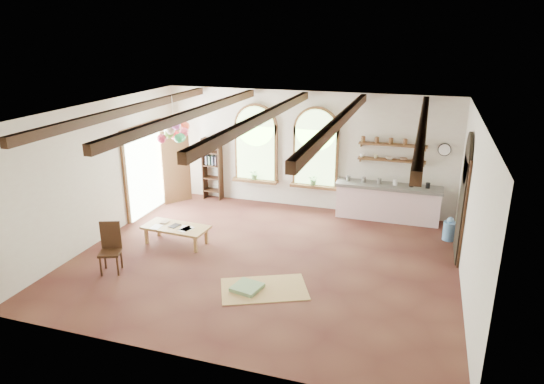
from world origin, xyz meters
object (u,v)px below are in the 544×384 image
at_px(coffee_table, 176,228).
at_px(balloon_cluster, 174,131).
at_px(kitchen_counter, 388,202).
at_px(side_chair, 111,258).

relative_size(coffee_table, balloon_cluster, 1.35).
xyz_separation_m(kitchen_counter, balloon_cluster, (-5.20, -1.61, 1.86)).
bearing_deg(balloon_cluster, side_chair, -88.28).
height_order(kitchen_counter, side_chair, side_chair).
bearing_deg(kitchen_counter, side_chair, -137.55).
bearing_deg(balloon_cluster, coffee_table, -64.06).
height_order(kitchen_counter, balloon_cluster, balloon_cluster).
xyz_separation_m(kitchen_counter, coffee_table, (-4.50, -3.05, -0.10)).
bearing_deg(kitchen_counter, balloon_cluster, -162.77).
relative_size(side_chair, balloon_cluster, 0.91).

